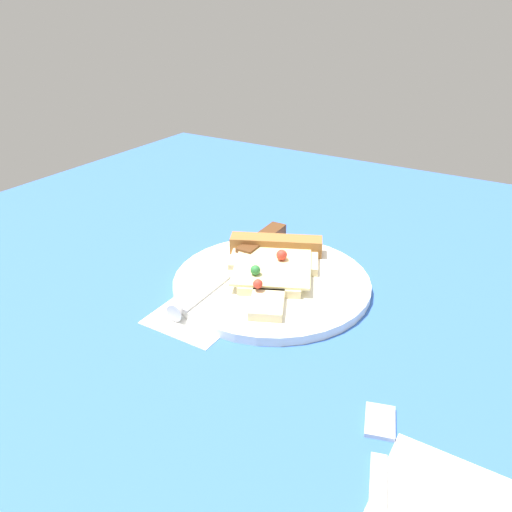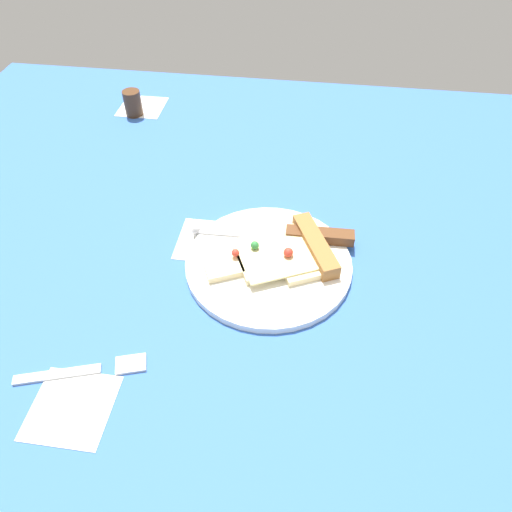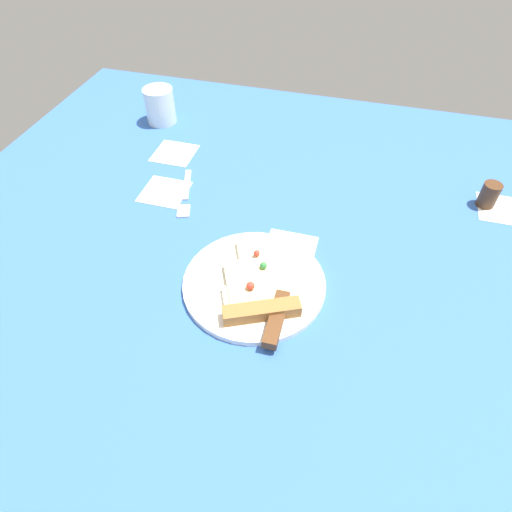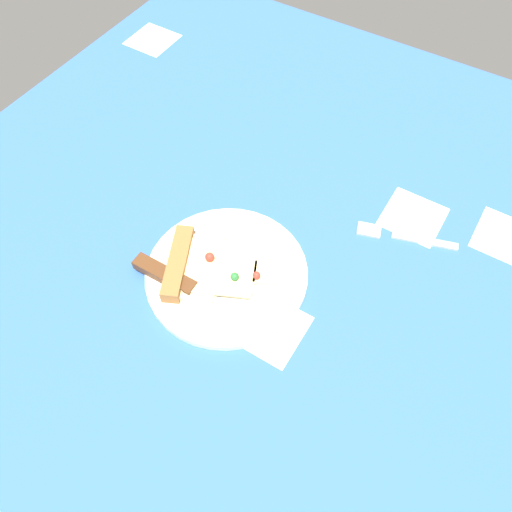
# 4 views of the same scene
# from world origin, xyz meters

# --- Properties ---
(ground_plane) EXTENTS (1.25, 1.25, 0.03)m
(ground_plane) POSITION_xyz_m (-0.00, 0.00, -0.01)
(ground_plane) COLOR #3360B7
(ground_plane) RESTS_ON ground
(plate) EXTENTS (0.24, 0.24, 0.01)m
(plate) POSITION_xyz_m (0.04, -0.07, 0.01)
(plate) COLOR white
(plate) RESTS_ON ground_plane
(pizza_slice) EXTENTS (0.15, 0.19, 0.03)m
(pizza_slice) POSITION_xyz_m (0.05, -0.09, 0.02)
(pizza_slice) COLOR beige
(pizza_slice) RESTS_ON plate
(knife) EXTENTS (0.03, 0.24, 0.02)m
(knife) POSITION_xyz_m (0.10, -0.09, 0.02)
(knife) COLOR silver
(knife) RESTS_ON plate
(drinking_glass) EXTENTS (0.07, 0.07, 0.08)m
(drinking_glass) POSITION_xyz_m (-0.32, 0.38, 0.04)
(drinking_glass) COLOR silver
(drinking_glass) RESTS_ON ground_plane
(pepper_shaker) EXTENTS (0.04, 0.04, 0.05)m
(pepper_shaker) POSITION_xyz_m (0.43, 0.25, 0.03)
(pepper_shaker) COLOR #4C2D19
(pepper_shaker) RESTS_ON ground_plane
(fork) EXTENTS (0.06, 0.15, 0.01)m
(fork) POSITION_xyz_m (-0.16, 0.12, 0.00)
(fork) COLOR silver
(fork) RESTS_ON ground_plane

